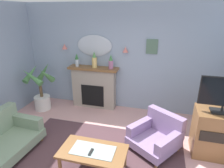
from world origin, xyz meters
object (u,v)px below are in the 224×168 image
mantel_vase_centre (77,60)px  mantel_vase_right (94,61)px  wall_sconce_left (64,47)px  framed_picture (152,47)px  tv_cabinet (216,133)px  tv_remote (91,152)px  armchair_beside_couch (157,134)px  wall_mirror (94,46)px  potted_plant_corner_palm (41,90)px  coffee_table (93,153)px  wall_sconce_right (125,49)px  fireplace (94,88)px  mantel_vase_left (111,62)px

mantel_vase_centre → mantel_vase_right: (0.50, 0.00, 0.01)m
wall_sconce_left → mantel_vase_centre: bearing=-16.7°
framed_picture → tv_cabinet: bearing=-46.6°
tv_remote → tv_cabinet: tv_cabinet is taller
wall_sconce_left → armchair_beside_couch: (2.65, -1.48, -1.35)m
wall_mirror → framed_picture: wall_mirror is taller
potted_plant_corner_palm → wall_mirror: bearing=26.6°
armchair_beside_couch → coffee_table: bearing=-137.8°
mantel_vase_right → wall_mirror: wall_mirror is taller
armchair_beside_couch → wall_sconce_right: bearing=122.8°
coffee_table → potted_plant_corner_palm: (-2.15, 1.77, 0.20)m
wall_mirror → mantel_vase_centre: bearing=-159.3°
fireplace → mantel_vase_left: bearing=-3.2°
wall_sconce_right → tv_cabinet: bearing=-34.4°
potted_plant_corner_palm → wall_sconce_right: bearing=15.8°
wall_mirror → tv_remote: wall_mirror is taller
framed_picture → potted_plant_corner_palm: framed_picture is taller
mantel_vase_centre → wall_sconce_right: 1.34m
wall_sconce_left → framed_picture: size_ratio=0.39×
mantel_vase_centre → tv_remote: 2.79m
tv_remote → fireplace: bearing=108.6°
fireplace → mantel_vase_right: bearing=-29.5°
wall_sconce_left → potted_plant_corner_palm: size_ratio=0.11×
wall_sconce_right → armchair_beside_couch: wall_sconce_right is taller
mantel_vase_centre → framed_picture: framed_picture is taller
mantel_vase_centre → wall_mirror: bearing=20.7°
wall_sconce_right → potted_plant_corner_palm: (-2.19, -0.62, -1.08)m
wall_sconce_left → coffee_table: (1.66, -2.39, -1.28)m
wall_sconce_left → framed_picture: (2.35, 0.06, 0.09)m
wall_mirror → potted_plant_corner_palm: (-1.34, -0.67, -1.13)m
mantel_vase_centre → mantel_vase_left: mantel_vase_left is taller
mantel_vase_right → armchair_beside_couch: size_ratio=0.39×
wall_sconce_right → potted_plant_corner_palm: wall_sconce_right is taller
framed_picture → tv_remote: size_ratio=2.25×
mantel_vase_right → framed_picture: 1.51m
fireplace → wall_mirror: (-0.00, 0.14, 1.14)m
mantel_vase_centre → framed_picture: bearing=5.3°
mantel_vase_left → coffee_table: (0.31, -2.27, -0.95)m
tv_cabinet → mantel_vase_left: bearing=151.9°
mantel_vase_centre → coffee_table: 2.76m
wall_mirror → wall_sconce_right: 0.85m
mantel_vase_right → armchair_beside_couch: bearing=-37.8°
mantel_vase_left → wall_mirror: size_ratio=0.39×
framed_picture → armchair_beside_couch: bearing=-78.8°
mantel_vase_centre → wall_sconce_right: size_ratio=2.55×
fireplace → mantel_vase_right: (0.05, -0.03, 0.78)m
wall_sconce_right → coffee_table: size_ratio=0.13×
fireplace → coffee_table: (0.81, -2.29, -0.19)m
wall_sconce_right → tv_cabinet: size_ratio=0.16×
fireplace → tv_remote: (0.79, -2.36, -0.12)m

